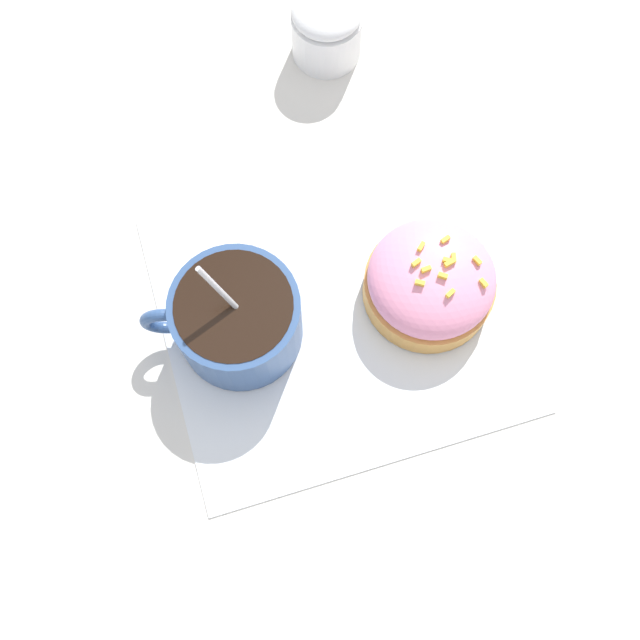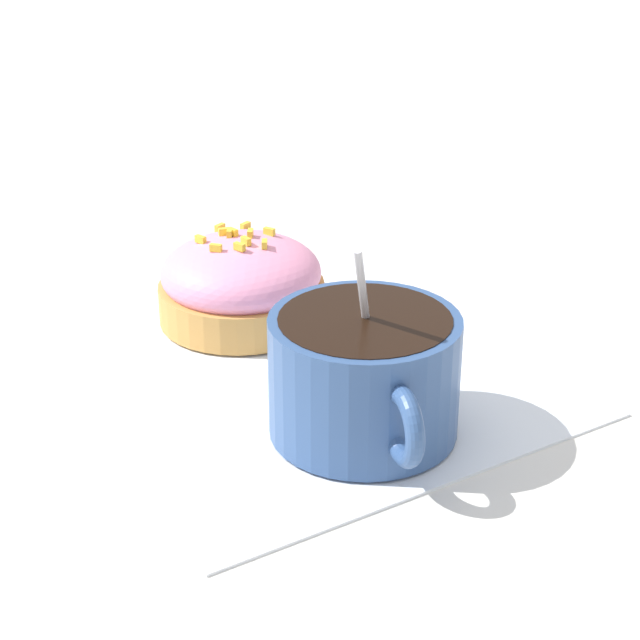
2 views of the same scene
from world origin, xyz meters
TOP-DOWN VIEW (x-y plane):
  - ground_plane at (0.00, 0.00)m, footprint 3.00×3.00m
  - paper_napkin at (0.00, 0.00)m, footprint 0.28×0.26m
  - coffee_cup at (-0.08, 0.01)m, footprint 0.12×0.10m
  - frosted_pastry at (0.07, -0.01)m, footprint 0.10×0.10m

SIDE VIEW (x-z plane):
  - ground_plane at x=0.00m, z-range 0.00..0.00m
  - paper_napkin at x=0.00m, z-range 0.00..0.00m
  - frosted_pastry at x=0.07m, z-range 0.00..0.05m
  - coffee_cup at x=-0.08m, z-range -0.02..0.09m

